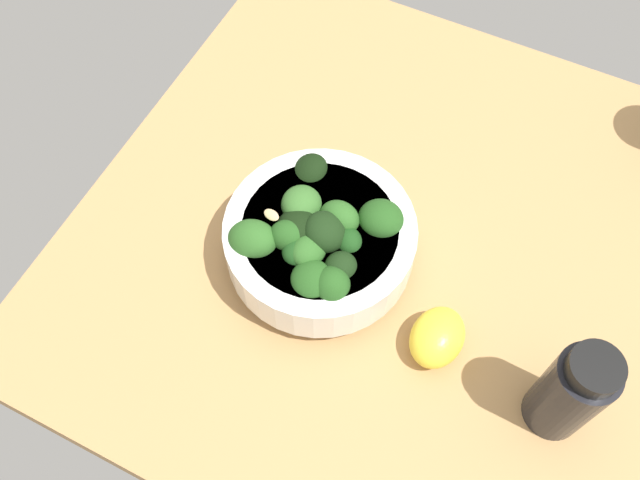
% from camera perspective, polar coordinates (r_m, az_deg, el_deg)
% --- Properties ---
extents(ground_plane, '(0.65, 0.65, 0.05)m').
position_cam_1_polar(ground_plane, '(0.76, 5.90, -0.60)').
color(ground_plane, tan).
extents(bowl_of_broccoli, '(0.19, 0.19, 0.09)m').
position_cam_1_polar(bowl_of_broccoli, '(0.69, -0.09, 0.08)').
color(bowl_of_broccoli, white).
rests_on(bowl_of_broccoli, ground_plane).
extents(lemon_wedge, '(0.07, 0.05, 0.04)m').
position_cam_1_polar(lemon_wedge, '(0.68, 9.52, -7.82)').
color(lemon_wedge, yellow).
rests_on(lemon_wedge, ground_plane).
extents(bottle_short, '(0.05, 0.05, 0.13)m').
position_cam_1_polar(bottle_short, '(0.64, 19.78, -11.55)').
color(bottle_short, black).
rests_on(bottle_short, ground_plane).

